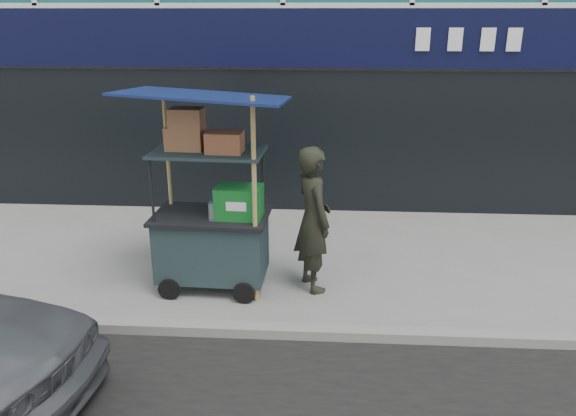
{
  "coord_description": "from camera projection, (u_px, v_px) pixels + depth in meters",
  "views": [
    {
      "loc": [
        0.66,
        -5.45,
        3.34
      ],
      "look_at": [
        0.25,
        1.2,
        0.98
      ],
      "focal_mm": 35.0,
      "sensor_mm": 36.0,
      "label": 1
    }
  ],
  "objects": [
    {
      "name": "vendor_man",
      "position": [
        313.0,
        219.0,
        6.86
      ],
      "size": [
        0.67,
        0.79,
        1.83
      ],
      "primitive_type": "imported",
      "rotation": [
        0.0,
        0.0,
        1.98
      ],
      "color": "black",
      "rests_on": "ground"
    },
    {
      "name": "ground",
      "position": [
        259.0,
        326.0,
        6.28
      ],
      "size": [
        80.0,
        80.0,
        0.0
      ],
      "primitive_type": "plane",
      "color": "slate",
      "rests_on": "ground"
    },
    {
      "name": "curb",
      "position": [
        257.0,
        330.0,
        6.07
      ],
      "size": [
        80.0,
        0.18,
        0.12
      ],
      "primitive_type": "cube",
      "color": "gray",
      "rests_on": "ground"
    },
    {
      "name": "vendor_cart",
      "position": [
        213.0,
        221.0,
        6.88
      ],
      "size": [
        1.92,
        1.4,
        2.52
      ],
      "rotation": [
        0.0,
        0.0,
        -0.05
      ],
      "color": "#1A2A2D",
      "rests_on": "ground"
    }
  ]
}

